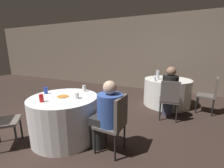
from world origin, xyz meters
TOP-DOWN VIEW (x-y plane):
  - ground_plane at (0.00, 0.00)m, footprint 16.00×16.00m
  - wall_back at (0.00, 4.17)m, footprint 16.00×0.06m
  - table_near at (0.20, 0.11)m, footprint 1.18×1.18m
  - table_far at (1.68, 2.60)m, footprint 1.27×1.27m
  - chair_near_east at (1.20, 0.07)m, footprint 0.42×0.41m
  - chair_far_south at (1.82, 1.56)m, footprint 0.45×0.45m
  - chair_far_east at (2.71, 2.40)m, footprint 0.47×0.47m
  - person_black_shirt at (1.80, 1.72)m, footprint 0.36×0.51m
  - person_blue_shirt at (1.05, 0.08)m, footprint 0.53×0.38m
  - pizza_plate_near at (0.20, 0.10)m, footprint 0.26×0.26m
  - soda_can_blue at (-0.23, 0.12)m, footprint 0.07×0.07m
  - soda_can_red at (0.07, -0.23)m, footprint 0.07×0.07m
  - soda_can_silver at (0.32, 0.56)m, footprint 0.07×0.07m
  - cup_near at (0.46, 0.14)m, footprint 0.08×0.08m
  - bottle_far at (1.42, 2.44)m, footprint 0.09×0.09m
  - cup_far at (1.39, 2.18)m, footprint 0.08×0.08m

SIDE VIEW (x-z plane):
  - ground_plane at x=0.00m, z-range 0.00..0.00m
  - table_near at x=0.20m, z-range 0.00..0.74m
  - table_far at x=1.68m, z-range 0.00..0.74m
  - chair_near_east at x=1.20m, z-range 0.09..0.99m
  - chair_far_south at x=1.82m, z-range 0.09..0.99m
  - chair_far_east at x=2.71m, z-range 0.09..0.99m
  - person_blue_shirt at x=1.05m, z-range 0.02..1.14m
  - person_black_shirt at x=1.80m, z-range 0.01..1.20m
  - pizza_plate_near at x=0.20m, z-range 0.74..0.76m
  - cup_near at x=0.46m, z-range 0.74..0.85m
  - cup_far at x=1.39m, z-range 0.74..0.85m
  - soda_can_blue at x=-0.23m, z-range 0.74..0.87m
  - soda_can_red at x=0.07m, z-range 0.74..0.87m
  - soda_can_silver at x=0.32m, z-range 0.74..0.87m
  - bottle_far at x=1.42m, z-range 0.74..1.00m
  - wall_back at x=0.00m, z-range 0.00..2.80m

